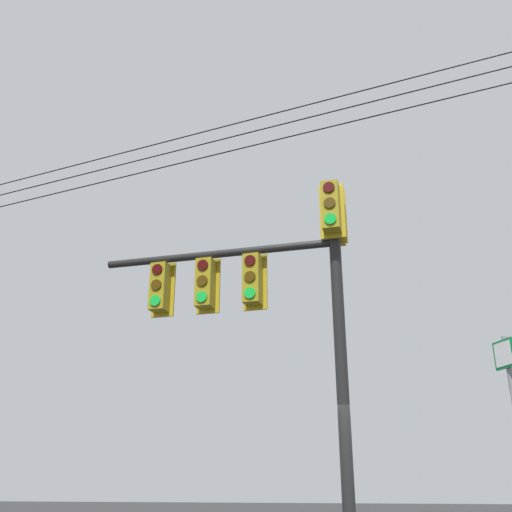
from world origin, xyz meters
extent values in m
cylinder|color=black|center=(0.58, -0.53, 3.05)|extent=(0.20, 0.20, 6.11)
cylinder|color=black|center=(2.74, -0.78, 5.27)|extent=(4.35, 0.66, 0.14)
cube|color=olive|center=(0.61, -0.23, 5.82)|extent=(0.33, 0.33, 0.90)
cube|color=#B29319|center=(0.59, -0.40, 5.82)|extent=(0.44, 0.09, 1.04)
cylinder|color=#360503|center=(0.63, -0.06, 6.12)|extent=(0.20, 0.05, 0.20)
cylinder|color=#3C2703|center=(0.63, -0.06, 5.82)|extent=(0.20, 0.05, 0.20)
cylinder|color=green|center=(0.63, -0.06, 5.52)|extent=(0.20, 0.05, 0.20)
cube|color=olive|center=(0.54, -0.82, 5.82)|extent=(0.33, 0.33, 0.90)
cube|color=#B29319|center=(0.56, -0.65, 5.82)|extent=(0.44, 0.09, 1.04)
cylinder|color=#360503|center=(0.52, -0.99, 6.12)|extent=(0.20, 0.05, 0.20)
cylinder|color=#3C2703|center=(0.52, -0.99, 5.82)|extent=(0.20, 0.05, 0.20)
cylinder|color=green|center=(0.52, -0.99, 5.52)|extent=(0.20, 0.05, 0.20)
cube|color=olive|center=(2.06, -0.70, 4.72)|extent=(0.34, 0.34, 0.90)
cube|color=#B29319|center=(2.03, -0.87, 4.72)|extent=(0.44, 0.11, 1.04)
cylinder|color=#360503|center=(2.08, -0.54, 5.02)|extent=(0.20, 0.06, 0.20)
cylinder|color=#3C2703|center=(2.08, -0.54, 4.72)|extent=(0.20, 0.06, 0.20)
cylinder|color=green|center=(2.08, -0.54, 4.42)|extent=(0.20, 0.06, 0.20)
cube|color=olive|center=(2.94, -0.81, 4.72)|extent=(0.34, 0.34, 0.90)
cube|color=#B29319|center=(2.92, -0.98, 4.72)|extent=(0.44, 0.10, 1.04)
cylinder|color=#360503|center=(2.96, -0.64, 5.02)|extent=(0.20, 0.06, 0.20)
cylinder|color=#3C2703|center=(2.96, -0.64, 4.72)|extent=(0.20, 0.06, 0.20)
cylinder|color=green|center=(2.96, -0.64, 4.42)|extent=(0.20, 0.06, 0.20)
cube|color=olive|center=(3.83, -0.91, 4.72)|extent=(0.34, 0.34, 0.90)
cube|color=#B29319|center=(3.80, -1.08, 4.72)|extent=(0.44, 0.10, 1.04)
cylinder|color=#360503|center=(3.85, -0.75, 5.02)|extent=(0.20, 0.06, 0.20)
cylinder|color=#3C2703|center=(3.85, -0.75, 4.72)|extent=(0.20, 0.06, 0.20)
cylinder|color=green|center=(3.85, -0.75, 4.42)|extent=(0.20, 0.06, 0.20)
cube|color=#0C7238|center=(-1.51, 1.10, 2.92)|extent=(0.17, 0.38, 0.37)
cube|color=white|center=(-1.49, 1.11, 2.92)|extent=(0.13, 0.32, 0.31)
cylinder|color=black|center=(1.96, -0.87, 7.61)|extent=(30.32, 7.57, 0.77)
cylinder|color=black|center=(1.96, -0.87, 7.94)|extent=(30.32, 7.57, 0.77)
cylinder|color=black|center=(1.96, -0.87, 8.23)|extent=(30.32, 7.57, 0.77)
camera|label=1|loc=(0.62, 8.89, 1.42)|focal=40.47mm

